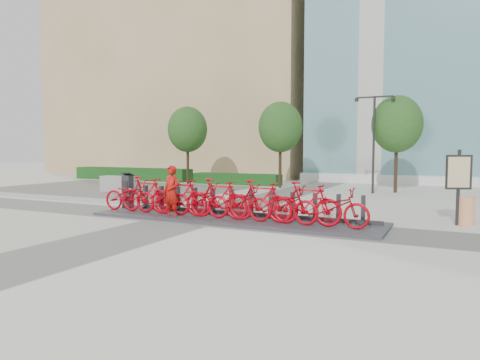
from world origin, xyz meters
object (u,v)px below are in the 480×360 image
at_px(bike_0, 129,195).
at_px(worker_red, 171,192).
at_px(construction_barrel, 467,211).
at_px(jersey_barrier, 119,184).
at_px(kiosk, 128,191).
at_px(map_sign, 459,175).

distance_m(bike_0, worker_red, 2.04).
bearing_deg(construction_barrel, bike_0, -166.88).
xyz_separation_m(bike_0, jersey_barrier, (-5.61, 5.72, -0.22)).
bearing_deg(worker_red, jersey_barrier, 149.32).
relative_size(kiosk, construction_barrel, 1.52).
relative_size(kiosk, jersey_barrier, 0.60).
xyz_separation_m(bike_0, construction_barrel, (10.64, 2.48, -0.20)).
bearing_deg(kiosk, jersey_barrier, 133.87).
height_order(bike_0, worker_red, worker_red).
distance_m(kiosk, map_sign, 11.22).
bearing_deg(worker_red, kiosk, 167.48).
relative_size(bike_0, construction_barrel, 2.44).
distance_m(construction_barrel, map_sign, 1.08).
height_order(jersey_barrier, map_sign, map_sign).
xyz_separation_m(bike_0, map_sign, (10.39, 2.41, 0.85)).
height_order(kiosk, map_sign, map_sign).
height_order(construction_barrel, map_sign, map_sign).
xyz_separation_m(worker_red, jersey_barrier, (-7.62, 6.02, -0.44)).
xyz_separation_m(bike_0, worker_red, (2.01, -0.30, 0.23)).
bearing_deg(worker_red, bike_0, 179.22).
bearing_deg(kiosk, map_sign, 8.28).
bearing_deg(jersey_barrier, worker_red, -37.07).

